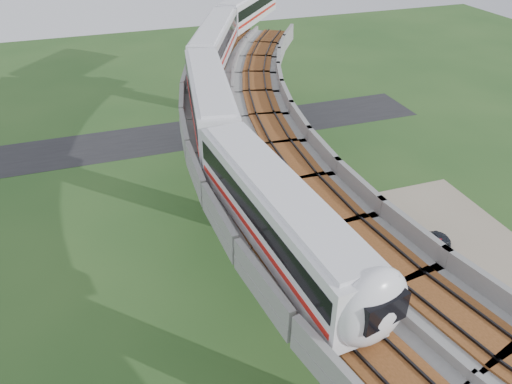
% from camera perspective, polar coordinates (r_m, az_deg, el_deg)
% --- Properties ---
extents(ground, '(160.00, 160.00, 0.00)m').
position_cam_1_polar(ground, '(36.97, 1.76, -12.95)').
color(ground, '#254C1E').
rests_on(ground, ground).
extents(dirt_lot, '(18.00, 26.00, 0.04)m').
position_cam_1_polar(dirt_lot, '(41.65, 21.41, -9.46)').
color(dirt_lot, gray).
rests_on(dirt_lot, ground).
extents(asphalt_road, '(60.00, 8.00, 0.03)m').
position_cam_1_polar(asphalt_road, '(60.99, -8.20, 6.50)').
color(asphalt_road, '#232326').
rests_on(asphalt_road, ground).
extents(viaduct, '(19.58, 73.98, 11.40)m').
position_cam_1_polar(viaduct, '(32.57, 8.36, 0.06)').
color(viaduct, '#99968E').
rests_on(viaduct, ground).
extents(metro_train, '(20.63, 58.98, 3.64)m').
position_cam_1_polar(metro_train, '(44.37, -2.27, 13.98)').
color(metro_train, silver).
rests_on(metro_train, ground).
extents(fence, '(3.87, 38.73, 1.50)m').
position_cam_1_polar(fence, '(40.10, 15.10, -8.54)').
color(fence, '#2D382D').
rests_on(fence, ground).
extents(tree_0, '(2.30, 2.30, 2.99)m').
position_cam_1_polar(tree_0, '(57.31, 4.64, 7.18)').
color(tree_0, '#382314').
rests_on(tree_0, ground).
extents(tree_1, '(2.46, 2.46, 3.12)m').
position_cam_1_polar(tree_1, '(49.02, 5.84, 2.58)').
color(tree_1, '#382314').
rests_on(tree_1, ground).
extents(tree_2, '(1.99, 1.99, 3.08)m').
position_cam_1_polar(tree_2, '(40.42, 8.02, -4.53)').
color(tree_2, '#382314').
rests_on(tree_2, ground).
extents(tree_3, '(2.07, 2.07, 2.70)m').
position_cam_1_polar(tree_3, '(36.02, 15.40, -11.89)').
color(tree_3, '#382314').
rests_on(tree_3, ground).
extents(car_white, '(2.68, 4.01, 1.27)m').
position_cam_1_polar(car_white, '(37.91, 23.75, -13.64)').
color(car_white, white).
rests_on(car_white, dirt_lot).
extents(car_red, '(3.50, 3.42, 1.19)m').
position_cam_1_polar(car_red, '(42.99, 19.21, -6.39)').
color(car_red, maroon).
rests_on(car_red, dirt_lot).
extents(car_dark, '(4.79, 2.53, 1.32)m').
position_cam_1_polar(car_dark, '(44.04, 18.70, -5.14)').
color(car_dark, black).
rests_on(car_dark, dirt_lot).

